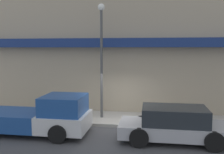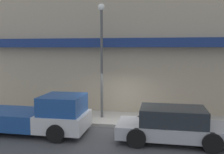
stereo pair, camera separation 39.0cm
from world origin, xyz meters
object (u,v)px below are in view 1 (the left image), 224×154
pickup_truck (39,117)px  street_lamp (101,48)px  parked_car (174,124)px  fire_hydrant (182,116)px

pickup_truck → street_lamp: 4.63m
parked_car → pickup_truck: bearing=-178.4°
pickup_truck → parked_car: pickup_truck is taller
parked_car → fire_hydrant: size_ratio=7.00×
fire_hydrant → street_lamp: bearing=176.0°
parked_car → fire_hydrant: 2.36m
parked_car → street_lamp: size_ratio=0.75×
pickup_truck → street_lamp: street_lamp is taller
pickup_truck → fire_hydrant: bearing=20.8°
pickup_truck → street_lamp: (2.36, 2.57, 3.05)m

